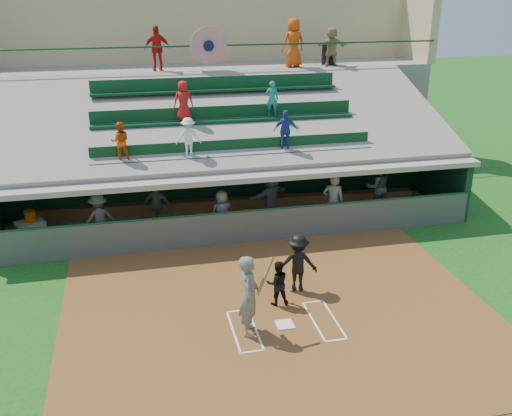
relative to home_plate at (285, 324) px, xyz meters
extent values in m
plane|color=#174F16|center=(0.00, 0.00, -0.04)|extent=(100.00, 100.00, 0.00)
cube|color=brown|center=(0.00, 0.50, -0.03)|extent=(11.00, 9.00, 0.02)
cube|color=white|center=(0.00, 0.00, 0.00)|extent=(0.43, 0.43, 0.03)
cube|color=white|center=(-0.75, 0.00, -0.01)|extent=(0.05, 1.80, 0.01)
cube|color=white|center=(0.75, 0.00, -0.01)|extent=(0.05, 1.80, 0.01)
cube|color=white|center=(-1.30, 0.00, -0.01)|extent=(0.05, 1.80, 0.01)
cube|color=white|center=(1.30, 0.00, -0.01)|extent=(0.05, 1.80, 0.01)
cube|color=white|center=(-1.02, 0.90, -0.01)|extent=(0.60, 0.05, 0.01)
cube|color=white|center=(1.02, 0.90, -0.01)|extent=(0.60, 0.05, 0.01)
cube|color=white|center=(-1.02, -0.90, -0.01)|extent=(0.60, 0.05, 0.01)
cube|color=white|center=(1.02, -0.90, -0.01)|extent=(0.60, 0.05, 0.01)
cube|color=gray|center=(0.00, 6.75, -0.02)|extent=(16.00, 3.50, 0.04)
cube|color=gray|center=(0.00, 13.50, 2.26)|extent=(20.00, 3.00, 4.60)
cube|color=#50554F|center=(0.00, 5.00, 0.52)|extent=(16.00, 0.06, 1.10)
cylinder|color=#144122|center=(0.00, 5.00, 1.09)|extent=(16.00, 0.08, 0.08)
cube|color=black|center=(0.00, 8.50, 1.07)|extent=(16.00, 0.25, 2.20)
cube|color=black|center=(8.00, 6.75, 1.07)|extent=(0.25, 3.50, 2.20)
cube|color=gray|center=(0.00, 6.75, 2.17)|extent=(16.40, 3.90, 0.18)
cube|color=#9A988C|center=(0.00, 10.25, 1.12)|extent=(16.40, 3.50, 2.30)
cube|color=gray|center=(0.00, 11.90, 2.26)|extent=(16.40, 0.30, 4.60)
cube|color=gray|center=(0.00, 8.60, 3.42)|extent=(16.40, 6.51, 2.37)
cube|color=#0C3721|center=(0.00, 6.20, 2.62)|extent=(9.40, 0.42, 0.08)
cube|color=#0C351A|center=(0.00, 6.40, 2.88)|extent=(9.40, 0.06, 0.45)
cube|color=#0C361F|center=(0.00, 8.10, 3.37)|extent=(9.40, 0.42, 0.08)
cube|color=#0C371D|center=(0.00, 8.30, 3.62)|extent=(9.40, 0.06, 0.45)
cube|color=#0B3219|center=(0.00, 10.00, 4.12)|extent=(9.40, 0.42, 0.08)
cube|color=#0D3D20|center=(0.00, 10.20, 4.38)|extent=(9.40, 0.06, 0.45)
imported|color=#CA490B|center=(-3.69, 6.30, 3.28)|extent=(0.61, 0.47, 1.24)
imported|color=white|center=(-1.55, 6.30, 3.29)|extent=(0.85, 0.52, 1.26)
imported|color=#253895|center=(1.70, 6.30, 3.33)|extent=(0.84, 0.48, 1.36)
imported|color=#AD1313|center=(-1.47, 8.20, 4.10)|extent=(0.69, 0.46, 1.39)
imported|color=#1B7C78|center=(1.71, 8.20, 4.04)|extent=(0.53, 0.41, 1.27)
cylinder|color=#123B1E|center=(0.00, 12.00, 5.56)|extent=(20.00, 0.07, 0.07)
cylinder|color=red|center=(0.00, 11.98, 5.56)|extent=(1.50, 0.06, 1.50)
sphere|color=#0D1437|center=(0.00, 11.95, 5.56)|extent=(0.44, 0.44, 0.44)
cube|color=tan|center=(0.00, 15.00, 6.16)|extent=(20.00, 0.40, 3.20)
cube|color=tan|center=(10.00, 13.50, 6.16)|extent=(0.40, 3.00, 3.20)
imported|color=#5D605A|center=(-0.93, -0.11, 1.01)|extent=(0.66, 0.84, 2.05)
cylinder|color=#966236|center=(-0.58, -0.26, 1.57)|extent=(0.56, 0.54, 0.75)
sphere|color=brown|center=(-0.80, -0.11, 1.22)|extent=(0.10, 0.10, 0.10)
imported|color=black|center=(0.07, 1.03, 0.61)|extent=(0.62, 0.50, 1.24)
imported|color=black|center=(0.81, 1.65, 0.81)|extent=(1.19, 0.88, 1.64)
cube|color=#8F5F34|center=(0.15, 7.97, 0.21)|extent=(13.96, 1.43, 0.42)
cube|color=silver|center=(-6.77, 6.45, 0.38)|extent=(1.04, 0.93, 0.75)
cylinder|color=#C3590B|center=(-6.72, 6.46, 0.94)|extent=(0.37, 0.37, 0.37)
imported|color=#5B5E59|center=(-4.57, 6.04, 0.83)|extent=(1.21, 0.91, 1.66)
imported|color=#5F625C|center=(-2.66, 6.96, 0.79)|extent=(0.99, 0.63, 1.57)
imported|color=#5C5F59|center=(-0.60, 5.69, 0.79)|extent=(0.86, 0.66, 1.57)
imported|color=#5D605B|center=(1.26, 6.50, 0.94)|extent=(1.78, 1.33, 1.87)
imported|color=#585B56|center=(3.16, 5.38, 1.00)|extent=(0.86, 0.73, 1.99)
imported|color=#51544F|center=(5.34, 6.60, 0.96)|extent=(0.96, 0.77, 1.90)
cylinder|color=black|center=(5.40, 12.73, 5.00)|extent=(0.58, 0.58, 0.88)
imported|color=red|center=(-2.02, 12.45, 5.46)|extent=(1.09, 0.55, 1.79)
imported|color=#CF430C|center=(3.68, 12.36, 5.57)|extent=(1.07, 0.79, 2.01)
imported|color=tan|center=(5.36, 12.28, 5.39)|extent=(1.56, 0.64, 1.64)
camera|label=1|loc=(-3.37, -11.66, 7.87)|focal=40.00mm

